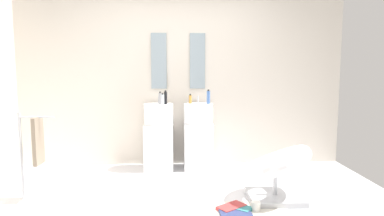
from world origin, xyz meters
TOP-DOWN VIEW (x-y plane):
  - ground_plane at (0.00, 0.00)m, footprint 4.80×3.60m
  - rear_partition at (0.00, 1.65)m, footprint 4.80×0.10m
  - pedestal_sink_left at (-0.28, 1.34)m, footprint 0.41×0.41m
  - pedestal_sink_right at (0.28, 1.34)m, footprint 0.41×0.41m
  - vanity_mirror_left at (-0.28, 1.58)m, footprint 0.22×0.03m
  - vanity_mirror_right at (0.28, 1.58)m, footprint 0.22×0.03m
  - lounge_chair at (1.02, 0.13)m, footprint 1.08×1.08m
  - towel_rack at (-1.50, 0.22)m, footprint 0.37×0.22m
  - area_rug at (0.53, -0.23)m, footprint 1.06×0.63m
  - magazine_teal at (0.58, -0.12)m, footprint 0.29×0.27m
  - magazine_red at (0.51, -0.11)m, footprint 0.33×0.29m
  - magazine_navy at (0.53, -0.23)m, footprint 0.31×0.24m
  - coffee_mug at (0.75, -0.15)m, footprint 0.09×0.09m
  - soap_bottle_grey at (-0.25, 1.24)m, footprint 0.04×0.04m
  - soap_bottle_amber at (0.17, 1.38)m, footprint 0.04×0.04m
  - soap_bottle_black at (-0.18, 1.29)m, footprint 0.04×0.04m
  - soap_bottle_blue at (0.41, 1.32)m, footprint 0.05×0.05m
  - soap_bottle_clear at (-0.22, 1.26)m, footprint 0.05×0.05m

SIDE VIEW (x-z plane):
  - ground_plane at x=0.00m, z-range -0.04..0.00m
  - area_rug at x=0.53m, z-range 0.00..0.01m
  - magazine_navy at x=0.53m, z-range 0.01..0.03m
  - magazine_teal at x=0.58m, z-range 0.01..0.04m
  - magazine_red at x=0.51m, z-range 0.01..0.04m
  - coffee_mug at x=0.75m, z-range 0.01..0.10m
  - lounge_chair at x=1.02m, z-range 0.03..0.67m
  - pedestal_sink_left at x=-0.28m, z-range -0.05..0.97m
  - pedestal_sink_right at x=0.28m, z-range -0.05..0.97m
  - towel_rack at x=-1.50m, z-range 0.15..1.10m
  - soap_bottle_amber at x=0.17m, z-range 0.91..1.05m
  - soap_bottle_clear at x=-0.22m, z-range 0.91..1.07m
  - soap_bottle_grey at x=-0.25m, z-range 0.91..1.09m
  - soap_bottle_black at x=-0.18m, z-range 0.91..1.10m
  - soap_bottle_blue at x=0.41m, z-range 0.91..1.11m
  - rear_partition at x=0.00m, z-range 0.00..2.60m
  - vanity_mirror_left at x=-0.28m, z-range 1.12..1.91m
  - vanity_mirror_right at x=0.28m, z-range 1.12..1.91m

